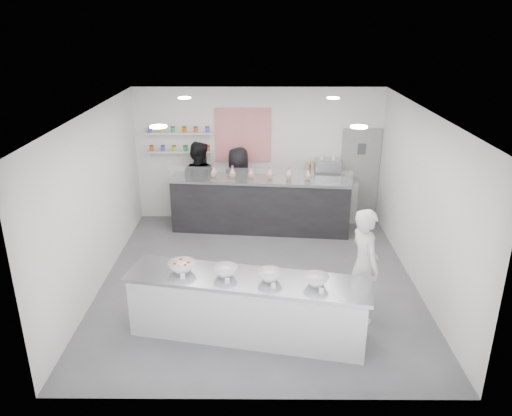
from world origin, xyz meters
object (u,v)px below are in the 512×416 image
at_px(prep_counter, 248,307).
at_px(woman_prep, 364,265).
at_px(espresso_ledge, 326,200).
at_px(staff_right, 239,186).
at_px(espresso_machine, 327,170).
at_px(back_bar, 260,205).
at_px(staff_left, 199,183).

bearing_deg(prep_counter, woman_prep, 26.69).
distance_m(prep_counter, espresso_ledge, 4.75).
height_order(prep_counter, espresso_ledge, espresso_ledge).
bearing_deg(staff_right, woman_prep, 140.03).
height_order(espresso_machine, staff_right, staff_right).
bearing_deg(staff_right, espresso_ledge, -153.23).
xyz_separation_m(espresso_ledge, woman_prep, (0.05, -3.96, 0.41)).
bearing_deg(woman_prep, back_bar, 8.20).
relative_size(woman_prep, staff_left, 0.96).
distance_m(espresso_machine, woman_prep, 3.97).
height_order(espresso_ledge, staff_left, staff_left).
bearing_deg(staff_right, staff_left, 21.61).
distance_m(espresso_ledge, staff_right, 2.04).
bearing_deg(prep_counter, staff_left, 116.81).
distance_m(prep_counter, staff_left, 4.44).
height_order(espresso_machine, staff_left, staff_left).
height_order(woman_prep, staff_left, staff_left).
distance_m(back_bar, staff_right, 0.69).
distance_m(espresso_machine, staff_right, 2.01).
relative_size(back_bar, espresso_machine, 6.76).
height_order(back_bar, woman_prep, woman_prep).
bearing_deg(prep_counter, espresso_machine, 80.60).
bearing_deg(prep_counter, staff_right, 105.26).
height_order(prep_counter, back_bar, back_bar).
distance_m(back_bar, staff_left, 1.47).
relative_size(prep_counter, staff_left, 1.84).
height_order(prep_counter, staff_right, staff_right).
distance_m(espresso_ledge, staff_left, 2.92).
height_order(prep_counter, woman_prep, woman_prep).
bearing_deg(espresso_ledge, espresso_machine, 180.00).
xyz_separation_m(back_bar, espresso_ledge, (1.51, 0.58, -0.09)).
height_order(back_bar, staff_right, staff_right).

